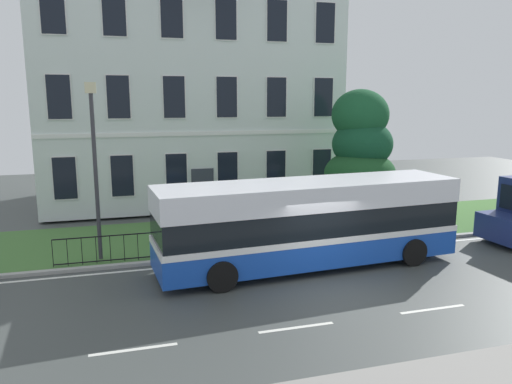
% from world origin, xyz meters
% --- Properties ---
extents(ground_plane, '(60.00, 56.00, 0.18)m').
position_xyz_m(ground_plane, '(0.00, 1.10, -0.02)').
color(ground_plane, '#404543').
extents(georgian_townhouse, '(15.54, 8.67, 14.08)m').
position_xyz_m(georgian_townhouse, '(-2.11, 15.36, 7.20)').
color(georgian_townhouse, silver).
rests_on(georgian_townhouse, ground_plane).
extents(iron_verge_railing, '(12.56, 0.04, 0.97)m').
position_xyz_m(iron_verge_railing, '(-2.11, 4.40, 0.62)').
color(iron_verge_railing, black).
rests_on(iron_verge_railing, ground_plane).
extents(evergreen_tree, '(3.48, 3.74, 6.15)m').
position_xyz_m(evergreen_tree, '(4.59, 7.60, 2.71)').
color(evergreen_tree, '#423328').
rests_on(evergreen_tree, ground_plane).
extents(single_decker_bus, '(10.61, 3.19, 2.96)m').
position_xyz_m(single_decker_bus, '(0.05, 2.47, 1.56)').
color(single_decker_bus, '#1848B3').
rests_on(single_decker_bus, ground_plane).
extents(street_lamp_post, '(0.36, 0.24, 6.12)m').
position_xyz_m(street_lamp_post, '(-6.86, 4.90, 3.66)').
color(street_lamp_post, '#333338').
rests_on(street_lamp_post, ground_plane).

